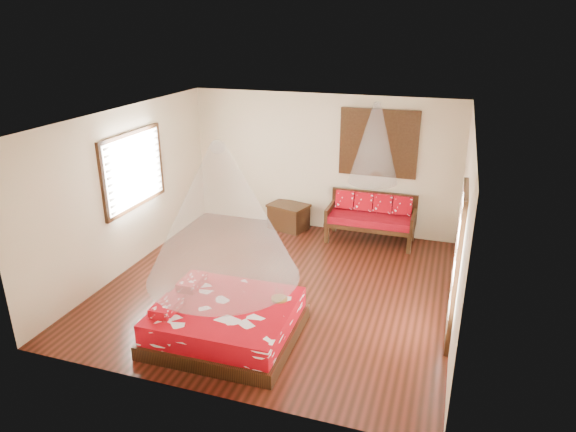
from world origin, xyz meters
name	(u,v)px	position (x,y,z in m)	size (l,w,h in m)	color
room	(278,207)	(0.00, 0.00, 1.40)	(5.54, 5.54, 2.84)	black
bed	(225,321)	(-0.21, -1.60, 0.25)	(1.94, 1.76, 0.63)	black
daybed	(371,216)	(1.12, 2.38, 0.52)	(1.71, 0.76, 0.94)	black
storage_chest	(289,216)	(-0.63, 2.45, 0.27)	(0.91, 0.76, 0.54)	black
shutter_panel	(378,143)	(1.12, 2.72, 1.90)	(1.52, 0.06, 1.32)	black
window_left	(134,170)	(-2.71, 0.20, 1.70)	(0.10, 1.74, 1.34)	black
glazed_door	(456,267)	(2.72, -0.60, 1.07)	(0.08, 1.02, 2.16)	black
wine_tray	(279,297)	(0.44, -1.22, 0.55)	(0.23, 0.23, 0.19)	brown
mosquito_net_main	(221,213)	(-0.20, -1.60, 1.85)	(2.01, 2.01, 1.80)	white
mosquito_net_daybed	(375,143)	(1.12, 2.25, 2.00)	(0.93, 0.93, 1.50)	white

